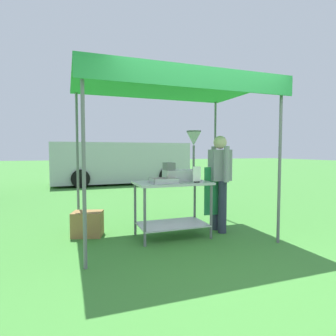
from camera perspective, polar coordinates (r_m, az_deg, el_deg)
ground_plane at (r=9.38m, az=-9.05°, el=-4.90°), size 70.00×70.00×0.00m
stall_canopy at (r=4.59m, az=0.44°, el=15.60°), size 2.94×2.11×2.42m
donut_cart at (r=4.45m, az=0.88°, el=-6.06°), size 1.16×0.69×0.87m
donut_tray at (r=4.27m, az=-0.80°, el=-2.72°), size 0.40×0.29×0.07m
donut_fryer at (r=4.55m, az=3.22°, el=0.80°), size 0.62×0.28×0.81m
menu_sign at (r=4.34m, az=5.85°, el=-1.55°), size 0.13×0.05×0.25m
vendor at (r=4.80m, az=10.36°, el=-2.01°), size 0.45×0.53×1.61m
supply_crate at (r=4.76m, az=-15.97°, el=-10.80°), size 0.54×0.46×0.39m
van_silver at (r=11.98m, az=-9.56°, el=1.12°), size 5.55×2.21×1.69m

